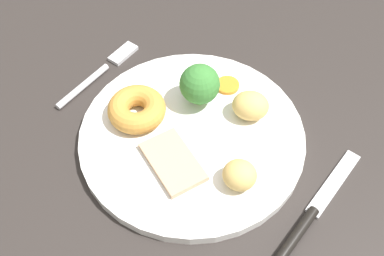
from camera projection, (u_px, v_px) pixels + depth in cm
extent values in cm
cube|color=#2B2623|center=(225.00, 151.00, 59.20)|extent=(120.00, 84.00, 3.60)
cylinder|color=white|center=(192.00, 136.00, 57.53)|extent=(28.21, 28.21, 1.40)
cube|color=tan|center=(173.00, 162.00, 53.89)|extent=(9.60, 7.95, 0.80)
torus|color=#C68938|center=(137.00, 109.00, 57.49)|extent=(7.40, 7.40, 2.77)
ellipsoid|color=#D8B260|center=(251.00, 106.00, 57.35)|extent=(5.93, 5.64, 3.52)
ellipsoid|color=#D8B260|center=(240.00, 175.00, 51.39)|extent=(4.33, 4.24, 3.22)
cylinder|color=orange|center=(228.00, 85.00, 61.50)|extent=(3.15, 3.15, 0.48)
cylinder|color=#8CB766|center=(199.00, 98.00, 59.49)|extent=(1.35, 1.35, 1.52)
sphere|color=#387A33|center=(200.00, 84.00, 57.44)|extent=(5.19, 5.19, 5.19)
cylinder|color=silver|center=(83.00, 86.00, 63.03)|extent=(1.24, 9.53, 0.90)
cube|color=silver|center=(123.00, 53.00, 67.15)|extent=(2.16, 4.57, 0.60)
cylinder|color=black|center=(295.00, 237.00, 49.42)|extent=(1.80, 8.56, 1.20)
cube|color=silver|center=(334.00, 183.00, 53.99)|extent=(2.44, 10.59, 0.40)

